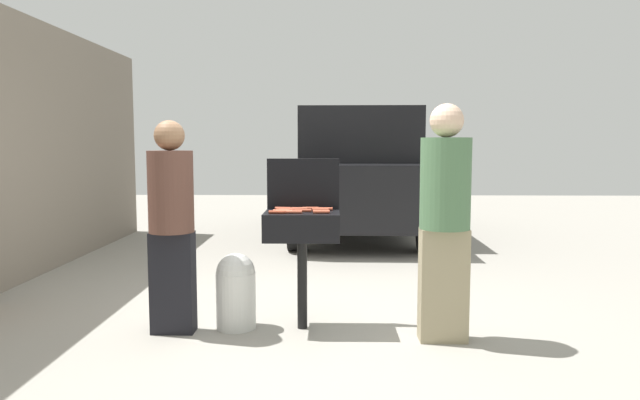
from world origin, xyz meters
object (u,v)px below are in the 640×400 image
hot_dog_1 (320,210)px  hot_dog_11 (310,208)px  hot_dog_3 (294,212)px  hot_dog_5 (299,209)px  hot_dog_2 (281,211)px  hot_dog_9 (284,209)px  hot_dog_10 (284,211)px  hot_dog_13 (283,208)px  person_right (445,214)px  hot_dog_7 (321,212)px  hot_dog_8 (277,212)px  propane_tank (236,289)px  parked_minivan (358,172)px  hot_dog_4 (287,210)px  person_left (171,219)px  hot_dog_12 (325,209)px  hot_dog_0 (303,210)px  hot_dog_6 (321,211)px  bbq_grill (302,230)px

hot_dog_1 → hot_dog_11: (-0.08, 0.10, 0.00)m
hot_dog_3 → hot_dog_5: 0.23m
hot_dog_3 → hot_dog_2: bearing=147.1°
hot_dog_9 → hot_dog_10: same height
hot_dog_5 → hot_dog_13: size_ratio=1.00×
hot_dog_2 → person_right: bearing=-10.1°
hot_dog_1 → hot_dog_7: bearing=-85.6°
hot_dog_1 → hot_dog_3: (-0.20, -0.16, 0.00)m
hot_dog_8 → hot_dog_7: bearing=2.7°
hot_dog_2 → propane_tank: hot_dog_2 is taller
hot_dog_3 → hot_dog_8: 0.13m
hot_dog_1 → hot_dog_7: (0.01, -0.15, 0.00)m
hot_dog_13 → parked_minivan: 4.83m
hot_dog_13 → person_right: (1.25, -0.40, 0.01)m
hot_dog_8 → hot_dog_4: bearing=64.3°
hot_dog_10 → person_left: (-0.88, -0.03, -0.06)m
hot_dog_8 → person_right: (1.27, -0.14, 0.01)m
propane_tank → hot_dog_1: bearing=4.0°
hot_dog_3 → hot_dog_12: bearing=42.4°
hot_dog_0 → propane_tank: size_ratio=0.21×
hot_dog_5 → hot_dog_11: 0.09m
hot_dog_3 → hot_dog_9: 0.19m
hot_dog_7 → propane_tank: bearing=171.5°
hot_dog_0 → parked_minivan: 4.94m
hot_dog_13 → person_right: bearing=-17.8°
hot_dog_1 → hot_dog_10: bearing=-156.5°
hot_dog_6 → person_left: 1.18m
hot_dog_2 → parked_minivan: bearing=80.3°
hot_dog_5 → parked_minivan: parked_minivan is taller
hot_dog_10 → hot_dog_2: bearing=121.0°
person_right → parked_minivan: 5.18m
hot_dog_0 → hot_dog_1: 0.14m
bbq_grill → parked_minivan: parked_minivan is taller
hot_dog_3 → hot_dog_9: same height
hot_dog_6 → propane_tank: (-0.69, 0.06, -0.65)m
hot_dog_2 → parked_minivan: (0.84, 4.94, 0.06)m
hot_dog_8 → person_right: bearing=-6.5°
hot_dog_5 → hot_dog_8: size_ratio=1.00×
hot_dog_10 → hot_dog_11: size_ratio=1.00×
hot_dog_6 → parked_minivan: (0.52, 4.96, 0.06)m
hot_dog_0 → hot_dog_6: same height
hot_dog_5 → propane_tank: size_ratio=0.21×
hot_dog_3 → hot_dog_12: (0.24, 0.22, 0.00)m
hot_dog_13 → parked_minivan: parked_minivan is taller
hot_dog_6 → hot_dog_13: (-0.32, 0.20, 0.00)m
hot_dog_11 → person_right: size_ratio=0.07×
person_left → hot_dog_5: bearing=15.6°
hot_dog_2 → hot_dog_11: (0.22, 0.19, 0.00)m
hot_dog_11 → propane_tank: bearing=-166.3°
hot_dog_6 → person_left: bearing=-177.9°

